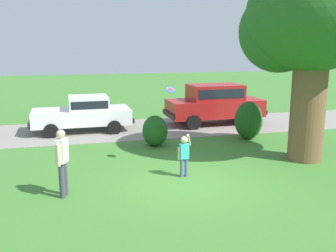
{
  "coord_description": "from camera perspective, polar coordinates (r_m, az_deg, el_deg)",
  "views": [
    {
      "loc": [
        -3.04,
        -9.74,
        3.81
      ],
      "look_at": [
        -0.01,
        2.52,
        1.1
      ],
      "focal_mm": 41.09,
      "sensor_mm": 36.0,
      "label": 1
    }
  ],
  "objects": [
    {
      "name": "oak_tree_large",
      "position": [
        13.42,
        20.41,
        14.12
      ],
      "size": [
        4.42,
        4.52,
        6.56
      ],
      "color": "brown",
      "rests_on": "ground"
    },
    {
      "name": "child_thrower",
      "position": [
        11.13,
        2.41,
        -4.03
      ],
      "size": [
        0.45,
        0.28,
        1.29
      ],
      "color": "#4C608C",
      "rests_on": "ground"
    },
    {
      "name": "parked_suv",
      "position": [
        18.51,
        6.96,
        3.54
      ],
      "size": [
        4.75,
        2.2,
        1.92
      ],
      "color": "maroon",
      "rests_on": "ground"
    },
    {
      "name": "shrub_near_tree",
      "position": [
        14.55,
        -1.94,
        -0.71
      ],
      "size": [
        0.95,
        1.03,
        1.16
      ],
      "color": "#1E511C",
      "rests_on": "ground"
    },
    {
      "name": "ground_plane",
      "position": [
        10.89,
        3.27,
        -8.38
      ],
      "size": [
        80.0,
        80.0,
        0.0
      ],
      "primitive_type": "plane",
      "color": "#3D752D"
    },
    {
      "name": "shrub_centre_left",
      "position": [
        15.88,
        11.86,
        0.82
      ],
      "size": [
        1.12,
        1.12,
        1.54
      ],
      "color": "#1E511C",
      "rests_on": "ground"
    },
    {
      "name": "driveway_strip",
      "position": [
        17.62,
        -3.6,
        -0.36
      ],
      "size": [
        28.0,
        4.4,
        0.02
      ],
      "primitive_type": "cube",
      "color": "gray",
      "rests_on": "ground"
    },
    {
      "name": "frisbee",
      "position": [
        11.88,
        0.39,
        5.38
      ],
      "size": [
        0.29,
        0.25,
        0.19
      ],
      "color": "#337FDB"
    },
    {
      "name": "adult_onlooker",
      "position": [
        10.0,
        -15.42,
        -4.77
      ],
      "size": [
        0.33,
        0.5,
        1.74
      ],
      "color": "#3F3F4C",
      "rests_on": "ground"
    },
    {
      "name": "parked_sedan",
      "position": [
        17.3,
        -12.39,
        1.97
      ],
      "size": [
        4.45,
        2.2,
        1.56
      ],
      "color": "white",
      "rests_on": "ground"
    }
  ]
}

